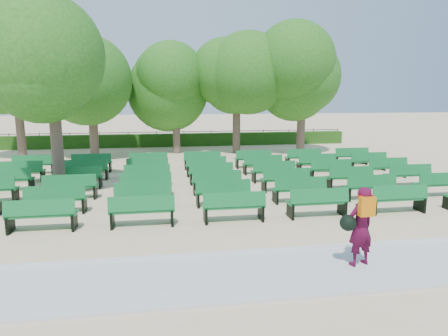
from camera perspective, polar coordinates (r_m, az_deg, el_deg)
name	(u,v)px	position (r m, az deg, el deg)	size (l,w,h in m)	color
ground	(181,193)	(15.40, -6.17, -3.52)	(120.00, 120.00, 0.00)	beige
paving	(200,279)	(8.42, -3.40, -15.51)	(30.00, 2.20, 0.06)	silver
curb	(195,255)	(9.45, -4.12, -12.36)	(30.00, 0.12, 0.10)	silver
hedge	(171,140)	(29.12, -7.65, 3.98)	(26.00, 0.70, 0.90)	#224C13
fence	(171,146)	(29.57, -7.65, 3.20)	(26.00, 0.10, 1.02)	black
tree_line	(172,154)	(25.22, -7.37, 1.95)	(21.80, 6.80, 7.04)	#2C6D1D
bench_array	(213,186)	(16.01, -1.52, -2.57)	(1.88, 0.73, 1.16)	#12692E
tree_among	(52,80)	(15.98, -23.36, 11.51)	(4.22, 4.22, 6.15)	brown
person	(360,225)	(9.08, 18.84, -7.76)	(0.86, 0.57, 1.74)	#460A25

